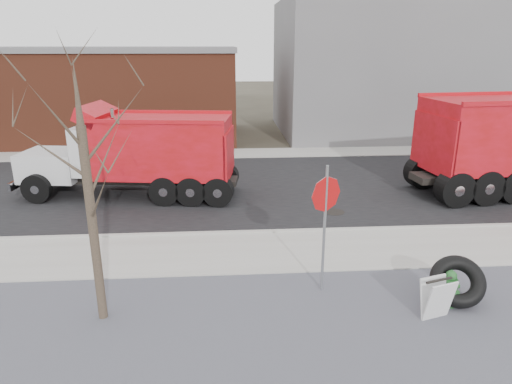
{
  "coord_description": "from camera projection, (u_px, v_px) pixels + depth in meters",
  "views": [
    {
      "loc": [
        -0.61,
        -10.96,
        5.4
      ],
      "look_at": [
        0.24,
        1.31,
        1.4
      ],
      "focal_mm": 32.0,
      "sensor_mm": 36.0,
      "label": 1
    }
  ],
  "objects": [
    {
      "name": "ground",
      "position": [
        251.0,
        257.0,
        12.11
      ],
      "size": [
        120.0,
        120.0,
        0.0
      ],
      "primitive_type": "plane",
      "color": "#383328",
      "rests_on": "ground"
    },
    {
      "name": "gravel_verge",
      "position": [
        261.0,
        337.0,
        8.79
      ],
      "size": [
        60.0,
        5.0,
        0.03
      ],
      "primitive_type": "cube",
      "color": "slate",
      "rests_on": "ground"
    },
    {
      "name": "sidewalk",
      "position": [
        250.0,
        252.0,
        12.34
      ],
      "size": [
        60.0,
        2.5,
        0.06
      ],
      "primitive_type": "cube",
      "color": "#9E9B93",
      "rests_on": "ground"
    },
    {
      "name": "curb",
      "position": [
        248.0,
        233.0,
        13.57
      ],
      "size": [
        60.0,
        0.15,
        0.11
      ],
      "primitive_type": "cube",
      "color": "#9E9B93",
      "rests_on": "ground"
    },
    {
      "name": "road",
      "position": [
        241.0,
        187.0,
        18.09
      ],
      "size": [
        60.0,
        9.4,
        0.02
      ],
      "primitive_type": "cube",
      "color": "black",
      "rests_on": "ground"
    },
    {
      "name": "far_sidewalk",
      "position": [
        237.0,
        153.0,
        23.49
      ],
      "size": [
        60.0,
        2.0,
        0.06
      ],
      "primitive_type": "cube",
      "color": "#9E9B93",
      "rests_on": "ground"
    },
    {
      "name": "building_grey",
      "position": [
        377.0,
        67.0,
        28.54
      ],
      "size": [
        12.0,
        10.0,
        8.0
      ],
      "color": "slate",
      "rests_on": "ground"
    },
    {
      "name": "building_brick",
      "position": [
        64.0,
        93.0,
        26.77
      ],
      "size": [
        20.2,
        8.2,
        5.3
      ],
      "color": "brown",
      "rests_on": "ground"
    },
    {
      "name": "bare_tree",
      "position": [
        85.0,
        164.0,
        8.42
      ],
      "size": [
        3.2,
        3.2,
        5.2
      ],
      "color": "#382D23",
      "rests_on": "ground"
    },
    {
      "name": "fire_hydrant",
      "position": [
        450.0,
        289.0,
        9.82
      ],
      "size": [
        0.47,
        0.46,
        0.82
      ],
      "rotation": [
        0.0,
        0.0,
        0.22
      ],
      "color": "#296B35",
      "rests_on": "ground"
    },
    {
      "name": "truck_tire",
      "position": [
        458.0,
        281.0,
        9.85
      ],
      "size": [
        1.39,
        1.29,
        1.07
      ],
      "color": "black",
      "rests_on": "ground"
    },
    {
      "name": "stop_sign",
      "position": [
        325.0,
        208.0,
        9.89
      ],
      "size": [
        0.72,
        0.42,
        2.97
      ],
      "rotation": [
        0.0,
        0.0,
        0.12
      ],
      "color": "gray",
      "rests_on": "ground"
    },
    {
      "name": "sandwich_board",
      "position": [
        437.0,
        299.0,
        9.26
      ],
      "size": [
        0.72,
        0.56,
        0.89
      ],
      "rotation": [
        0.0,
        0.0,
        0.29
      ],
      "color": "silver",
      "rests_on": "ground"
    },
    {
      "name": "dump_truck_red_b",
      "position": [
        137.0,
        151.0,
        16.48
      ],
      "size": [
        7.99,
        3.21,
        3.34
      ],
      "rotation": [
        0.0,
        0.0,
        3.01
      ],
      "color": "black",
      "rests_on": "ground"
    }
  ]
}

